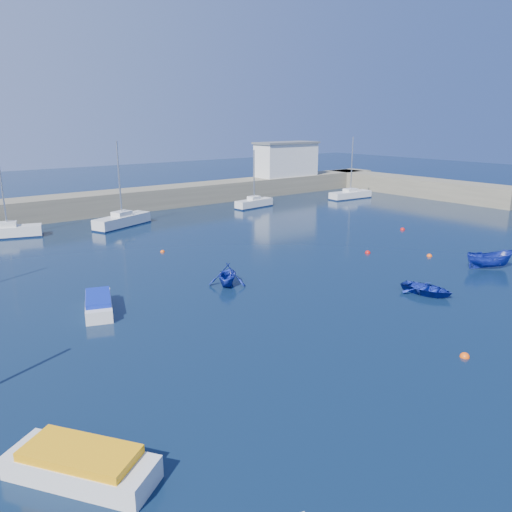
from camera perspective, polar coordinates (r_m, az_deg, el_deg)
ground at (r=28.76m, az=19.43°, el=-8.62°), size 220.00×220.00×0.00m
back_wall at (r=64.58m, az=-17.09°, el=5.80°), size 96.00×4.50×2.60m
right_arm at (r=81.41m, az=17.60°, el=7.61°), size 4.50×32.00×2.60m
harbor_office at (r=79.81m, az=3.47°, el=10.89°), size 10.00×4.00×5.00m
sailboat_5 at (r=54.77m, az=-26.50°, el=2.53°), size 6.43×3.55×8.24m
sailboat_6 at (r=56.09m, az=-15.04°, el=3.94°), size 7.11×4.34×9.12m
sailboat_7 at (r=66.20m, az=-0.23°, el=6.08°), size 5.74×2.25×7.50m
sailboat_8 at (r=75.08m, az=10.73°, el=6.91°), size 6.93×2.46×8.87m
motorboat_0 at (r=18.29m, az=-19.35°, el=-21.58°), size 4.24×5.06×1.11m
motorboat_1 at (r=31.69m, az=-17.55°, el=-5.26°), size 2.88×4.54×1.05m
dinghy_center at (r=35.15m, az=18.96°, el=-3.59°), size 2.96×3.76×0.71m
dinghy_left at (r=34.91m, az=-3.29°, el=-2.14°), size 3.91×3.93×1.57m
dinghy_right at (r=42.82m, az=25.13°, el=-0.39°), size 3.84×3.22×1.43m
buoy_0 at (r=26.96m, az=22.73°, el=-10.60°), size 0.48×0.48×0.48m
buoy_1 at (r=44.52m, az=12.65°, el=0.32°), size 0.49×0.49×0.49m
buoy_2 at (r=44.93m, az=19.20°, el=-0.03°), size 0.45×0.45×0.45m
buoy_3 at (r=44.56m, az=-10.63°, el=0.44°), size 0.39×0.39×0.39m
buoy_4 at (r=54.89m, az=16.40°, el=2.88°), size 0.50×0.50×0.50m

